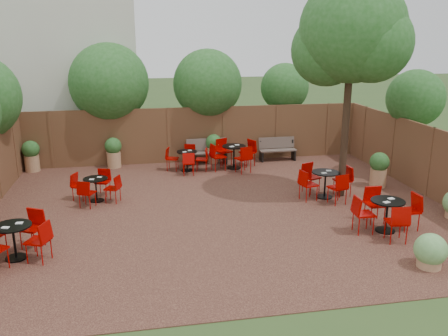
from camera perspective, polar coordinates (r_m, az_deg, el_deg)
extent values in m
plane|color=#354F23|center=(12.52, -0.33, -5.06)|extent=(80.00, 80.00, 0.00)
cube|color=#361B16|center=(12.52, -0.33, -5.02)|extent=(12.00, 10.00, 0.02)
cube|color=#51361E|center=(17.00, -3.32, 4.05)|extent=(12.00, 0.08, 2.00)
cube|color=#51361E|center=(14.48, 23.74, 0.62)|extent=(0.08, 10.00, 2.00)
cube|color=beige|center=(19.67, -18.15, 13.73)|extent=(5.00, 4.00, 8.00)
sphere|color=#21551B|center=(17.32, -13.77, 10.00)|extent=(2.79, 2.79, 2.79)
sphere|color=#21551B|center=(17.39, -2.01, 10.18)|extent=(2.51, 2.51, 2.51)
sphere|color=#21551B|center=(18.29, 7.37, 9.69)|extent=(1.83, 1.83, 1.83)
sphere|color=#21551B|center=(16.17, 22.21, 7.85)|extent=(1.81, 1.81, 1.81)
cylinder|color=black|center=(13.40, 14.64, 6.61)|extent=(0.23, 0.23, 4.83)
sphere|color=#21551B|center=(13.25, 15.31, 15.91)|extent=(2.80, 2.80, 2.80)
sphere|color=#21551B|center=(13.42, 12.41, 13.82)|extent=(1.96, 1.96, 1.96)
sphere|color=#21551B|center=(13.07, 17.61, 14.26)|extent=(2.04, 2.04, 2.04)
cube|color=brown|center=(16.73, -2.05, 1.88)|extent=(1.46, 0.49, 0.05)
cube|color=brown|center=(16.86, -2.16, 2.89)|extent=(1.44, 0.16, 0.43)
cube|color=black|center=(16.71, -4.26, 1.05)|extent=(0.07, 0.43, 0.38)
cube|color=black|center=(16.89, 0.15, 1.25)|extent=(0.07, 0.43, 0.38)
cube|color=brown|center=(17.30, 6.53, 2.17)|extent=(1.36, 0.42, 0.05)
cube|color=brown|center=(17.41, 6.38, 3.09)|extent=(1.35, 0.12, 0.41)
cube|color=black|center=(17.19, 4.55, 1.42)|extent=(0.06, 0.41, 0.36)
cube|color=black|center=(17.54, 8.43, 1.59)|extent=(0.06, 0.41, 0.36)
cylinder|color=black|center=(16.02, -4.48, -0.27)|extent=(0.40, 0.40, 0.03)
cylinder|color=black|center=(15.93, -4.51, 0.85)|extent=(0.05, 0.05, 0.64)
cylinder|color=black|center=(15.85, -4.54, 1.99)|extent=(0.69, 0.69, 0.03)
cube|color=white|center=(15.93, -4.17, 2.15)|extent=(0.14, 0.11, 0.01)
cube|color=white|center=(15.73, -4.82, 1.96)|extent=(0.14, 0.11, 0.01)
cylinder|color=black|center=(10.77, -23.88, -9.93)|extent=(0.44, 0.44, 0.03)
cylinder|color=black|center=(10.63, -24.09, -8.21)|extent=(0.05, 0.05, 0.69)
cylinder|color=black|center=(10.50, -24.31, -6.43)|extent=(0.75, 0.75, 0.03)
cube|color=white|center=(10.53, -23.60, -6.14)|extent=(0.17, 0.14, 0.01)
cube|color=white|center=(10.41, -25.00, -6.57)|extent=(0.17, 0.14, 0.01)
cylinder|color=black|center=(13.68, 12.06, -3.43)|extent=(0.45, 0.45, 0.03)
cylinder|color=black|center=(13.57, 12.15, -2.00)|extent=(0.05, 0.05, 0.71)
cylinder|color=black|center=(13.46, 12.24, -0.52)|extent=(0.77, 0.77, 0.03)
cube|color=white|center=(13.57, 12.59, -0.31)|extent=(0.16, 0.13, 0.02)
cube|color=white|center=(13.31, 12.04, -0.60)|extent=(0.16, 0.13, 0.02)
cylinder|color=black|center=(16.26, 1.20, 0.03)|extent=(0.47, 0.47, 0.03)
cylinder|color=black|center=(16.16, 1.21, 1.32)|extent=(0.05, 0.05, 0.75)
cylinder|color=black|center=(16.07, 1.21, 2.66)|extent=(0.81, 0.81, 0.03)
cube|color=white|center=(16.17, 1.60, 2.83)|extent=(0.17, 0.14, 0.02)
cube|color=white|center=(15.92, 0.93, 2.62)|extent=(0.17, 0.14, 0.02)
cylinder|color=black|center=(11.78, 18.95, -7.18)|extent=(0.45, 0.45, 0.03)
cylinder|color=black|center=(11.65, 19.11, -5.52)|extent=(0.05, 0.05, 0.72)
cylinder|color=black|center=(11.52, 19.28, -3.81)|extent=(0.78, 0.78, 0.03)
cube|color=white|center=(11.64, 19.62, -3.52)|extent=(0.15, 0.11, 0.02)
cube|color=white|center=(11.36, 19.14, -3.94)|extent=(0.15, 0.11, 0.02)
cylinder|color=black|center=(13.56, -15.15, -3.82)|extent=(0.39, 0.39, 0.03)
cylinder|color=black|center=(13.46, -15.24, -2.56)|extent=(0.04, 0.04, 0.62)
cylinder|color=black|center=(13.37, -15.34, -1.26)|extent=(0.67, 0.67, 0.03)
cube|color=white|center=(13.42, -14.88, -1.07)|extent=(0.15, 0.13, 0.01)
cube|color=white|center=(13.27, -15.76, -1.33)|extent=(0.15, 0.13, 0.01)
cylinder|color=#A87954|center=(16.77, -13.21, 1.00)|extent=(0.48, 0.48, 0.55)
sphere|color=#21551B|center=(16.65, -13.31, 2.63)|extent=(0.57, 0.57, 0.57)
cylinder|color=#A87954|center=(16.95, -1.25, 1.57)|extent=(0.47, 0.47, 0.54)
sphere|color=#21551B|center=(16.84, -1.26, 3.16)|extent=(0.56, 0.56, 0.56)
cylinder|color=#A87954|center=(17.12, -22.25, 0.54)|extent=(0.48, 0.48, 0.55)
sphere|color=#21551B|center=(17.01, -22.42, 2.13)|extent=(0.57, 0.57, 0.57)
cylinder|color=#A87954|center=(15.00, 18.18, -1.12)|extent=(0.48, 0.48, 0.55)
sphere|color=#21551B|center=(14.87, 18.35, 0.70)|extent=(0.58, 0.58, 0.58)
cylinder|color=#A87954|center=(10.35, 23.62, -10.39)|extent=(0.47, 0.47, 0.21)
sphere|color=#60994F|center=(10.24, 23.79, -9.04)|extent=(0.64, 0.64, 0.64)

